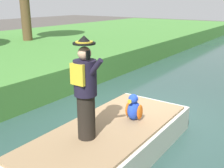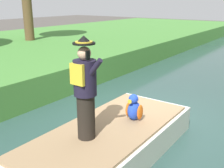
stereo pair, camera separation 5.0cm
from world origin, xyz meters
The scene contains 5 objects.
ground_plane centered at (0.00, 0.00, 0.00)m, with size 80.00×80.00×0.00m, color #4C4742.
canal_water centered at (0.00, 0.00, 0.05)m, with size 6.32×48.00×0.10m, color #2D4C47.
boat centered at (0.00, -2.00, 0.40)m, with size 1.84×4.22×0.61m.
person_pirate centered at (-0.09, -2.53, 1.64)m, with size 0.61×0.42×1.85m.
parrot_plush centered at (0.20, -1.37, 0.95)m, with size 0.36×0.34×0.57m.
Camera 2 is at (2.89, -5.85, 3.10)m, focal length 43.36 mm.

